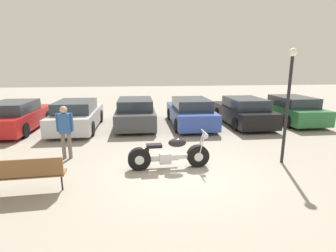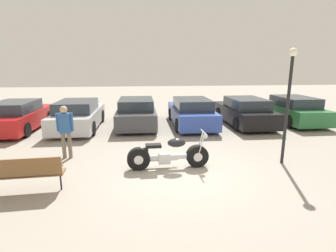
{
  "view_description": "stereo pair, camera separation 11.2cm",
  "coord_description": "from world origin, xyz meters",
  "px_view_note": "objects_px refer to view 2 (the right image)",
  "views": [
    {
      "loc": [
        -1.1,
        -6.75,
        2.92
      ],
      "look_at": [
        -0.07,
        2.03,
        0.85
      ],
      "focal_mm": 28.0,
      "sensor_mm": 36.0,
      "label": 1
    },
    {
      "loc": [
        -0.99,
        -6.76,
        2.92
      ],
      "look_at": [
        -0.07,
        2.03,
        0.85
      ],
      "focal_mm": 28.0,
      "sensor_mm": 36.0,
      "label": 2
    }
  ],
  "objects_px": {
    "parked_car_green": "(292,110)",
    "lamp_post": "(289,92)",
    "parked_car_red": "(18,116)",
    "parked_car_blue": "(191,113)",
    "park_bench": "(23,172)",
    "parked_car_silver": "(78,115)",
    "motorcycle": "(167,155)",
    "parked_car_dark_grey": "(136,113)",
    "parked_car_black": "(244,112)",
    "person_standing": "(65,128)"
  },
  "relations": [
    {
      "from": "motorcycle",
      "to": "park_bench",
      "type": "height_order",
      "value": "motorcycle"
    },
    {
      "from": "motorcycle",
      "to": "parked_car_black",
      "type": "xyz_separation_m",
      "value": [
        4.4,
        5.33,
        0.23
      ]
    },
    {
      "from": "parked_car_red",
      "to": "parked_car_green",
      "type": "xyz_separation_m",
      "value": [
        13.37,
        0.38,
        0.0
      ]
    },
    {
      "from": "parked_car_dark_grey",
      "to": "parked_car_black",
      "type": "xyz_separation_m",
      "value": [
        5.35,
        -0.31,
        0.0
      ]
    },
    {
      "from": "parked_car_dark_grey",
      "to": "motorcycle",
      "type": "bearing_deg",
      "value": -80.5
    },
    {
      "from": "parked_car_blue",
      "to": "motorcycle",
      "type": "bearing_deg",
      "value": -107.87
    },
    {
      "from": "parked_car_blue",
      "to": "parked_car_dark_grey",
      "type": "bearing_deg",
      "value": 173.97
    },
    {
      "from": "lamp_post",
      "to": "person_standing",
      "type": "distance_m",
      "value": 6.81
    },
    {
      "from": "parked_car_dark_grey",
      "to": "parked_car_red",
      "type": "bearing_deg",
      "value": -175.61
    },
    {
      "from": "parked_car_red",
      "to": "parked_car_silver",
      "type": "height_order",
      "value": "same"
    },
    {
      "from": "park_bench",
      "to": "parked_car_silver",
      "type": "bearing_deg",
      "value": 91.67
    },
    {
      "from": "parked_car_dark_grey",
      "to": "lamp_post",
      "type": "height_order",
      "value": "lamp_post"
    },
    {
      "from": "parked_car_red",
      "to": "park_bench",
      "type": "relative_size",
      "value": 2.52
    },
    {
      "from": "parked_car_black",
      "to": "parked_car_dark_grey",
      "type": "bearing_deg",
      "value": 176.64
    },
    {
      "from": "parked_car_blue",
      "to": "parked_car_silver",
      "type": "bearing_deg",
      "value": -178.48
    },
    {
      "from": "parked_car_blue",
      "to": "person_standing",
      "type": "distance_m",
      "value": 6.4
    },
    {
      "from": "motorcycle",
      "to": "parked_car_red",
      "type": "relative_size",
      "value": 0.53
    },
    {
      "from": "lamp_post",
      "to": "person_standing",
      "type": "height_order",
      "value": "lamp_post"
    },
    {
      "from": "lamp_post",
      "to": "parked_car_green",
      "type": "bearing_deg",
      "value": 57.42
    },
    {
      "from": "parked_car_blue",
      "to": "parked_car_black",
      "type": "distance_m",
      "value": 2.67
    },
    {
      "from": "parked_car_dark_grey",
      "to": "park_bench",
      "type": "relative_size",
      "value": 2.52
    },
    {
      "from": "parked_car_silver",
      "to": "person_standing",
      "type": "bearing_deg",
      "value": -82.67
    },
    {
      "from": "parked_car_silver",
      "to": "motorcycle",
      "type": "bearing_deg",
      "value": -55.27
    },
    {
      "from": "parked_car_silver",
      "to": "park_bench",
      "type": "distance_m",
      "value": 6.42
    },
    {
      "from": "parked_car_green",
      "to": "person_standing",
      "type": "distance_m",
      "value": 11.11
    },
    {
      "from": "motorcycle",
      "to": "parked_car_blue",
      "type": "bearing_deg",
      "value": 72.13
    },
    {
      "from": "parked_car_dark_grey",
      "to": "lamp_post",
      "type": "xyz_separation_m",
      "value": [
        4.47,
        -5.6,
        1.52
      ]
    },
    {
      "from": "parked_car_green",
      "to": "lamp_post",
      "type": "xyz_separation_m",
      "value": [
        -3.56,
        -5.57,
        1.52
      ]
    },
    {
      "from": "parked_car_silver",
      "to": "parked_car_green",
      "type": "relative_size",
      "value": 1.0
    },
    {
      "from": "parked_car_blue",
      "to": "person_standing",
      "type": "height_order",
      "value": "person_standing"
    },
    {
      "from": "motorcycle",
      "to": "parked_car_green",
      "type": "bearing_deg",
      "value": 38.43
    },
    {
      "from": "parked_car_red",
      "to": "parked_car_black",
      "type": "height_order",
      "value": "same"
    },
    {
      "from": "lamp_post",
      "to": "parked_car_red",
      "type": "bearing_deg",
      "value": 152.15
    },
    {
      "from": "parked_car_blue",
      "to": "park_bench",
      "type": "relative_size",
      "value": 2.52
    },
    {
      "from": "parked_car_dark_grey",
      "to": "parked_car_green",
      "type": "xyz_separation_m",
      "value": [
        8.02,
        -0.03,
        0.0
      ]
    },
    {
      "from": "parked_car_silver",
      "to": "lamp_post",
      "type": "bearing_deg",
      "value": -35.92
    },
    {
      "from": "parked_car_black",
      "to": "person_standing",
      "type": "bearing_deg",
      "value": -151.07
    },
    {
      "from": "parked_car_red",
      "to": "parked_car_black",
      "type": "relative_size",
      "value": 1.0
    },
    {
      "from": "parked_car_green",
      "to": "park_bench",
      "type": "relative_size",
      "value": 2.52
    },
    {
      "from": "parked_car_red",
      "to": "lamp_post",
      "type": "bearing_deg",
      "value": -27.85
    },
    {
      "from": "parked_car_silver",
      "to": "person_standing",
      "type": "distance_m",
      "value": 4.09
    },
    {
      "from": "park_bench",
      "to": "parked_car_red",
      "type": "bearing_deg",
      "value": 113.98
    },
    {
      "from": "parked_car_red",
      "to": "person_standing",
      "type": "bearing_deg",
      "value": -51.74
    },
    {
      "from": "parked_car_red",
      "to": "lamp_post",
      "type": "xyz_separation_m",
      "value": [
        9.81,
        -5.19,
        1.52
      ]
    },
    {
      "from": "parked_car_black",
      "to": "lamp_post",
      "type": "xyz_separation_m",
      "value": [
        -0.88,
        -5.28,
        1.52
      ]
    },
    {
      "from": "parked_car_dark_grey",
      "to": "park_bench",
      "type": "distance_m",
      "value": 7.28
    },
    {
      "from": "park_bench",
      "to": "parked_car_green",
      "type": "bearing_deg",
      "value": 32.95
    },
    {
      "from": "parked_car_red",
      "to": "park_bench",
      "type": "xyz_separation_m",
      "value": [
        2.86,
        -6.43,
        -0.09
      ]
    },
    {
      "from": "park_bench",
      "to": "person_standing",
      "type": "xyz_separation_m",
      "value": [
        0.33,
        2.38,
        0.46
      ]
    },
    {
      "from": "parked_car_red",
      "to": "parked_car_silver",
      "type": "bearing_deg",
      "value": -0.28
    }
  ]
}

